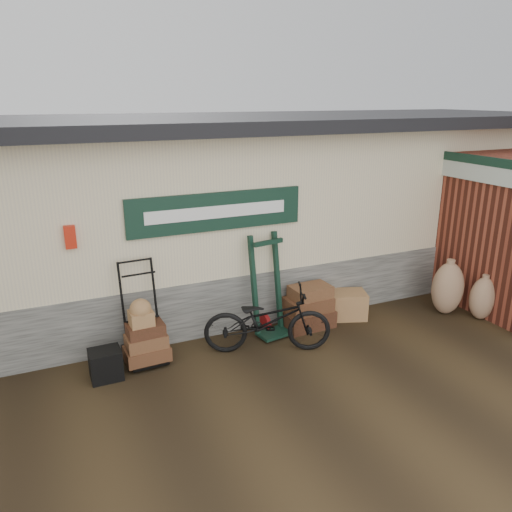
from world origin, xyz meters
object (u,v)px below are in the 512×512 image
Objects in this scene: wicker_hamper at (345,305)px; green_barrow at (268,286)px; porter_trolley at (141,312)px; suitcase_stack at (308,306)px; black_trunk at (106,364)px; bicycle at (267,317)px.

green_barrow is at bearing -179.79° from wicker_hamper.
porter_trolley is 1.92m from green_barrow.
suitcase_stack reaches higher than black_trunk.
green_barrow is 2.57m from black_trunk.
green_barrow is 3.90× the size of black_trunk.
suitcase_stack is (0.68, -0.06, -0.43)m from green_barrow.
green_barrow reaches higher than suitcase_stack.
green_barrow reaches higher than wicker_hamper.
green_barrow is 0.81m from suitcase_stack.
suitcase_stack is 0.43× the size of bicycle.
bicycle reaches higher than suitcase_stack.
wicker_hamper is at bearing -9.73° from green_barrow.
black_trunk is at bearing -174.97° from suitcase_stack.
bicycle is (2.24, -0.18, 0.33)m from black_trunk.
porter_trolley is at bearing 94.39° from bicycle.
black_trunk is (-0.56, -0.30, -0.52)m from porter_trolley.
porter_trolley reaches higher than suitcase_stack.
porter_trolley is at bearing 28.51° from black_trunk.
porter_trolley is 0.92× the size of green_barrow.
suitcase_stack reaches higher than wicker_hamper.
porter_trolley is 2.12× the size of wicker_hamper.
wicker_hamper is 1.70× the size of black_trunk.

